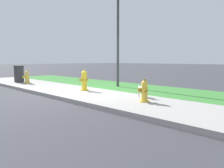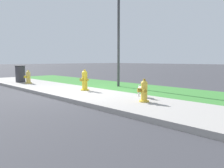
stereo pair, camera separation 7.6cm
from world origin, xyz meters
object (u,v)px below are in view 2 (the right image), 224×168
at_px(street_lamp, 119,12).
at_px(fire_hydrant_by_grass_verge, 144,91).
at_px(fire_hydrant_far_end, 28,77).
at_px(fire_hydrant_across_street, 85,80).
at_px(small_white_dog, 142,90).
at_px(trash_bin, 20,74).

bearing_deg(street_lamp, fire_hydrant_by_grass_verge, -34.57).
bearing_deg(fire_hydrant_far_end, fire_hydrant_across_street, -146.65).
bearing_deg(small_white_dog, trash_bin, -146.60).
height_order(fire_hydrant_across_street, fire_hydrant_far_end, fire_hydrant_across_street).
distance_m(fire_hydrant_by_grass_verge, fire_hydrant_far_end, 7.08).
distance_m(fire_hydrant_by_grass_verge, trash_bin, 8.01).
relative_size(fire_hydrant_across_street, street_lamp, 0.17).
relative_size(fire_hydrant_across_street, fire_hydrant_far_end, 1.21).
distance_m(fire_hydrant_across_street, street_lamp, 3.40).
bearing_deg(fire_hydrant_far_end, small_white_dog, -146.40).
distance_m(fire_hydrant_across_street, fire_hydrant_far_end, 4.05).
relative_size(fire_hydrant_far_end, small_white_dog, 1.40).
height_order(fire_hydrant_by_grass_verge, street_lamp, street_lamp).
xyz_separation_m(street_lamp, trash_bin, (-4.93, -2.42, -2.78)).
bearing_deg(fire_hydrant_by_grass_verge, fire_hydrant_across_street, 36.75).
distance_m(fire_hydrant_across_street, small_white_dog, 2.57).
xyz_separation_m(fire_hydrant_by_grass_verge, fire_hydrant_across_street, (-3.05, 0.23, 0.08)).
height_order(fire_hydrant_by_grass_verge, small_white_dog, fire_hydrant_by_grass_verge).
bearing_deg(trash_bin, fire_hydrant_by_grass_verge, 2.20).
xyz_separation_m(fire_hydrant_far_end, small_white_dog, (6.56, 0.87, -0.07)).
bearing_deg(trash_bin, small_white_dog, 6.81).
bearing_deg(trash_bin, fire_hydrant_across_street, 6.22).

